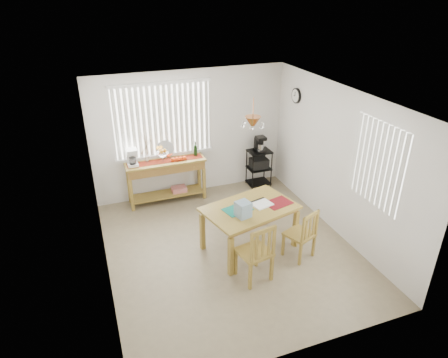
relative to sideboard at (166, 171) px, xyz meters
name	(u,v)px	position (x,y,z in m)	size (l,w,h in m)	color
ground	(230,249)	(0.60, -2.01, -0.67)	(4.00, 4.50, 0.01)	gray
room_shell	(230,157)	(0.60, -1.99, 1.02)	(4.20, 4.70, 2.70)	white
sideboard	(166,171)	(0.00, 0.00, 0.00)	(1.58, 0.45, 0.89)	olive
sideboard_items	(152,156)	(-0.26, 0.01, 0.36)	(1.50, 0.38, 0.68)	maroon
wire_cart	(259,165)	(2.05, -0.01, -0.18)	(0.48, 0.38, 0.82)	black
cart_items	(260,144)	(2.05, 0.00, 0.30)	(0.19, 0.23, 0.34)	black
dining_table	(250,212)	(0.92, -2.07, 0.03)	(1.65, 1.28, 0.79)	olive
table_items	(248,208)	(0.81, -2.23, 0.21)	(1.22, 0.55, 0.25)	#157B6A
chair_left	(256,253)	(0.68, -2.86, -0.18)	(0.54, 0.54, 0.99)	olive
chair_right	(302,234)	(1.60, -2.61, -0.23)	(0.53, 0.53, 0.89)	olive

